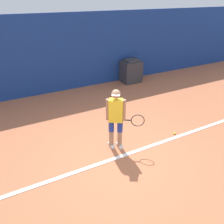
{
  "coord_description": "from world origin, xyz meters",
  "views": [
    {
      "loc": [
        -2.18,
        -3.75,
        3.59
      ],
      "look_at": [
        0.05,
        0.56,
        0.96
      ],
      "focal_mm": 35.0,
      "sensor_mm": 36.0,
      "label": 1
    }
  ],
  "objects": [
    {
      "name": "court_baseline",
      "position": [
        0.0,
        -0.06,
        0.01
      ],
      "size": [
        21.6,
        0.1,
        0.01
      ],
      "color": "white",
      "rests_on": "ground_plane"
    },
    {
      "name": "back_wall",
      "position": [
        0.0,
        4.8,
        1.5
      ],
      "size": [
        24.0,
        0.1,
        3.0
      ],
      "color": "navy",
      "rests_on": "ground_plane"
    },
    {
      "name": "ground_plane",
      "position": [
        0.0,
        0.0,
        0.0
      ],
      "size": [
        24.0,
        24.0,
        0.0
      ],
      "primitive_type": "plane",
      "color": "#B76642"
    },
    {
      "name": "tennis_player",
      "position": [
        0.06,
        0.35,
        0.91
      ],
      "size": [
        0.83,
        0.56,
        1.64
      ],
      "rotation": [
        0.0,
        0.0,
        -0.55
      ],
      "color": "#A37556",
      "rests_on": "ground_plane"
    },
    {
      "name": "covered_chair",
      "position": [
        2.98,
        4.35,
        0.5
      ],
      "size": [
        0.84,
        0.7,
        1.05
      ],
      "color": "#333338",
      "rests_on": "ground_plane"
    },
    {
      "name": "tennis_ball",
      "position": [
        1.84,
        0.09,
        0.03
      ],
      "size": [
        0.07,
        0.07,
        0.07
      ],
      "color": "#D1E533",
      "rests_on": "ground_plane"
    }
  ]
}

